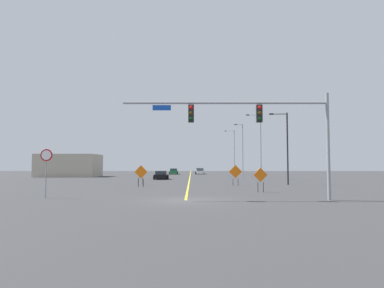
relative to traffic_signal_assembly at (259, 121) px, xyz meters
name	(u,v)px	position (x,y,z in m)	size (l,w,h in m)	color
ground	(187,200)	(-4.29, 0.01, -4.74)	(207.85, 207.85, 0.00)	#38383A
road_centre_stripe	(192,174)	(-4.29, 57.75, -4.74)	(0.16, 115.47, 0.01)	yellow
traffic_signal_assembly	(259,121)	(0.00, 0.00, 0.00)	(12.39, 0.44, 6.42)	gray
stop_sign	(48,164)	(-13.11, 1.24, -2.57)	(0.76, 0.07, 3.09)	gray
street_lamp_far_right	(261,143)	(6.11, 31.07, 0.55)	(2.20, 0.24, 9.66)	gray
street_lamp_near_left	(287,145)	(6.09, 16.43, -0.48)	(1.98, 0.24, 7.68)	black
street_lamp_mid_right	(235,150)	(5.35, 57.36, 0.64)	(2.24, 0.24, 9.82)	gray
street_lamp_far_left	(244,148)	(5.07, 42.05, 0.40)	(1.54, 0.24, 9.50)	gray
construction_sign_median_far	(237,173)	(0.51, 14.97, -3.42)	(1.35, 0.14, 2.09)	orange
construction_sign_right_shoulder	(262,176)	(1.37, 6.28, -3.54)	(1.11, 0.18, 1.88)	orange
construction_sign_median_near	(142,173)	(-8.75, 12.49, -3.41)	(1.26, 0.32, 2.08)	orange
construction_sign_left_shoulder	(142,173)	(-9.28, 15.81, -3.49)	(1.15, 0.31, 1.96)	orange
car_green_near	(175,172)	(-8.08, 59.35, -4.11)	(2.05, 4.63, 1.32)	#196B38
car_black_mid	(163,175)	(-8.46, 31.15, -4.16)	(2.04, 4.19, 1.24)	black
car_white_distant	(201,171)	(-2.14, 60.59, -4.08)	(2.08, 4.00, 1.40)	white
roadside_building_west	(71,166)	(-26.05, 42.76, -2.73)	(10.31, 7.27, 4.02)	#B2A893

